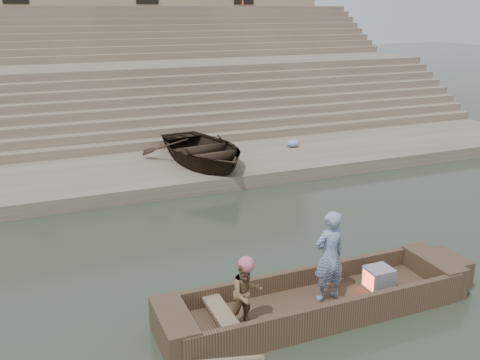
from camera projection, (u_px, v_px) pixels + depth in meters
ground at (192, 321)px, 9.01m from camera, size 120.00×120.00×0.00m
lower_landing at (113, 177)px, 15.98m from camera, size 32.00×4.00×0.40m
mid_landing at (81, 100)px, 22.21m from camera, size 32.00×3.00×2.80m
upper_landing at (64, 57)px, 27.99m from camera, size 32.00×3.00×5.20m
ghat_steps at (76, 85)px, 23.57m from camera, size 32.00×11.00×5.20m
main_rowboat at (316, 308)px, 9.21m from camera, size 5.00×1.30×0.22m
rowboat_trim at (327, 296)px, 9.21m from camera, size 6.04×2.63×1.82m
standing_man at (329, 256)px, 9.03m from camera, size 0.63×0.44×1.65m
rowing_man at (246, 294)px, 8.33m from camera, size 0.59×0.48×1.15m
television at (378, 278)px, 9.57m from camera, size 0.46×0.42×0.40m
beached_rowboat at (203, 150)px, 16.61m from camera, size 3.52×4.61×0.89m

